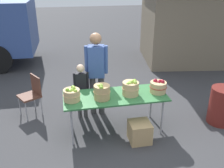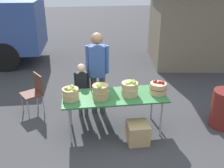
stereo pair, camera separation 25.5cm
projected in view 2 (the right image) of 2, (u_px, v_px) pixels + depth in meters
name	position (u px, v px, depth m)	size (l,w,h in m)	color
ground_plane	(114.00, 130.00, 4.93)	(40.00, 40.00, 0.00)	#38383A
market_table	(114.00, 98.00, 4.64)	(1.90, 0.76, 0.75)	#2D6B38
apple_basket_green_0	(70.00, 93.00, 4.44)	(0.31, 0.31, 0.26)	tan
apple_basket_green_1	(100.00, 91.00, 4.46)	(0.31, 0.31, 0.32)	tan
apple_basket_green_2	(130.00, 88.00, 4.58)	(0.32, 0.32, 0.31)	tan
apple_basket_red_0	(158.00, 88.00, 4.66)	(0.32, 0.32, 0.26)	tan
vendor_adult	(98.00, 68.00, 5.12)	(0.46, 0.28, 1.77)	#3F3F3F
child_customer	(82.00, 86.00, 5.12)	(0.31, 0.17, 1.18)	#3F3F3F
food_kiosk	(200.00, 21.00, 8.25)	(3.89, 3.39, 2.74)	#726651
folding_chair	(34.00, 90.00, 5.39)	(0.55, 0.55, 0.86)	brown
produce_crate	(138.00, 133.00, 4.51)	(0.38, 0.38, 0.38)	tan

